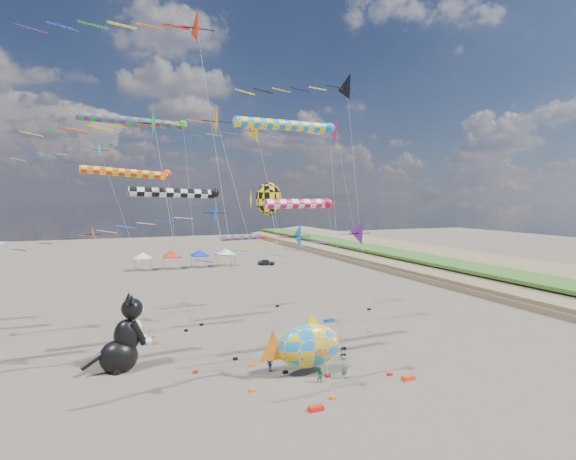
# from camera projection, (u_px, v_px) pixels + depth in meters

# --- Properties ---
(ground) EXTENTS (260.00, 260.00, 0.00)m
(ground) POSITION_uv_depth(u_px,v_px,m) (335.00, 420.00, 25.99)
(ground) COLOR brown
(ground) RESTS_ON ground
(delta_kite_0) EXTENTS (9.68, 2.01, 12.85)m
(delta_kite_0) POSITION_uv_depth(u_px,v_px,m) (208.00, 217.00, 32.19)
(delta_kite_0) COLOR blue
(delta_kite_0) RESTS_ON ground
(delta_kite_1) EXTENTS (10.81, 2.40, 19.40)m
(delta_kite_1) POSITION_uv_depth(u_px,v_px,m) (137.00, 123.00, 30.27)
(delta_kite_1) COLOR #1B892D
(delta_kite_1) RESTS_ON ground
(delta_kite_2) EXTENTS (11.24, 1.75, 18.55)m
(delta_kite_2) POSITION_uv_depth(u_px,v_px,m) (97.00, 152.00, 43.35)
(delta_kite_2) COLOR #0DD9D7
(delta_kite_2) RESTS_ON ground
(delta_kite_3) EXTENTS (13.21, 2.28, 19.28)m
(delta_kite_3) POSITION_uv_depth(u_px,v_px,m) (211.00, 123.00, 29.61)
(delta_kite_3) COLOR orange
(delta_kite_3) RESTS_ON ground
(delta_kite_4) EXTENTS (8.65, 1.81, 11.46)m
(delta_kite_4) POSITION_uv_depth(u_px,v_px,m) (349.00, 237.00, 30.45)
(delta_kite_4) COLOR #661E86
(delta_kite_4) RESTS_ON ground
(delta_kite_5) EXTENTS (10.29, 1.56, 10.48)m
(delta_kite_5) POSITION_uv_depth(u_px,v_px,m) (83.00, 240.00, 38.46)
(delta_kite_5) COLOR #F33E1D
(delta_kite_5) RESTS_ON ground
(delta_kite_6) EXTENTS (11.88, 2.65, 20.23)m
(delta_kite_6) POSITION_uv_depth(u_px,v_px,m) (255.00, 131.00, 38.92)
(delta_kite_6) COLOR #F0AA17
(delta_kite_6) RESTS_ON ground
(delta_kite_7) EXTENTS (12.76, 2.39, 24.43)m
(delta_kite_7) POSITION_uv_depth(u_px,v_px,m) (174.00, 26.00, 26.39)
(delta_kite_7) COLOR red
(delta_kite_7) RESTS_ON ground
(delta_kite_8) EXTENTS (11.78, 2.70, 21.53)m
(delta_kite_8) POSITION_uv_depth(u_px,v_px,m) (344.00, 133.00, 48.65)
(delta_kite_8) COLOR #D51945
(delta_kite_8) RESTS_ON ground
(delta_kite_9) EXTENTS (8.25, 1.63, 11.43)m
(delta_kite_9) POSITION_uv_depth(u_px,v_px,m) (283.00, 243.00, 26.65)
(delta_kite_9) COLOR blue
(delta_kite_9) RESTS_ON ground
(delta_kite_10) EXTENTS (12.89, 2.72, 24.40)m
(delta_kite_10) POSITION_uv_depth(u_px,v_px,m) (338.00, 86.00, 39.86)
(delta_kite_10) COLOR black
(delta_kite_10) RESTS_ON ground
(windsock_0) EXTENTS (11.05, 0.81, 20.34)m
(windsock_0) POSITION_uv_depth(u_px,v_px,m) (137.00, 122.00, 41.62)
(windsock_0) COLOR green
(windsock_0) RESTS_ON ground
(windsock_1) EXTENTS (9.09, 0.74, 15.49)m
(windsock_1) POSITION_uv_depth(u_px,v_px,m) (129.00, 174.00, 40.33)
(windsock_1) COLOR #F73A14
(windsock_1) RESTS_ON ground
(windsock_2) EXTENTS (6.98, 0.76, 12.80)m
(windsock_2) POSITION_uv_depth(u_px,v_px,m) (301.00, 205.00, 34.14)
(windsock_2) COLOR red
(windsock_2) RESTS_ON ground
(windsock_3) EXTENTS (6.95, 0.66, 8.73)m
(windsock_3) POSITION_uv_depth(u_px,v_px,m) (246.00, 238.00, 50.92)
(windsock_3) COLOR #DA500F
(windsock_3) RESTS_ON ground
(windsock_4) EXTENTS (7.90, 0.70, 13.57)m
(windsock_4) POSITION_uv_depth(u_px,v_px,m) (178.00, 194.00, 33.10)
(windsock_4) COLOR black
(windsock_4) RESTS_ON ground
(windsock_5) EXTENTS (9.66, 0.85, 18.90)m
(windsock_5) POSITION_uv_depth(u_px,v_px,m) (289.00, 126.00, 34.84)
(windsock_5) COLOR #1684E4
(windsock_5) RESTS_ON ground
(angelfish_kite) EXTENTS (3.74, 3.02, 14.10)m
(angelfish_kite) POSITION_uv_depth(u_px,v_px,m) (267.00, 200.00, 36.21)
(angelfish_kite) COLOR yellow
(angelfish_kite) RESTS_ON ground
(cat_inflatable) EXTENTS (4.55, 2.87, 5.71)m
(cat_inflatable) POSITION_uv_depth(u_px,v_px,m) (123.00, 332.00, 33.38)
(cat_inflatable) COLOR black
(cat_inflatable) RESTS_ON ground
(fish_inflatable) EXTENTS (6.41, 2.10, 4.57)m
(fish_inflatable) POSITION_uv_depth(u_px,v_px,m) (308.00, 346.00, 32.67)
(fish_inflatable) COLOR #168AD8
(fish_inflatable) RESTS_ON ground
(person_adult) EXTENTS (0.71, 0.59, 1.67)m
(person_adult) POSITION_uv_depth(u_px,v_px,m) (344.00, 367.00, 31.89)
(person_adult) COLOR slate
(person_adult) RESTS_ON ground
(child_green) EXTENTS (0.69, 0.65, 1.12)m
(child_green) POSITION_uv_depth(u_px,v_px,m) (320.00, 375.00, 31.17)
(child_green) COLOR #1F6F3E
(child_green) RESTS_ON ground
(child_blue) EXTENTS (0.68, 0.43, 1.09)m
(child_blue) POSITION_uv_depth(u_px,v_px,m) (270.00, 364.00, 33.28)
(child_blue) COLOR #1F2B96
(child_blue) RESTS_ON ground
(kite_bag_0) EXTENTS (0.90, 0.44, 0.30)m
(kite_bag_0) POSITION_uv_depth(u_px,v_px,m) (329.00, 320.00, 46.56)
(kite_bag_0) COLOR blue
(kite_bag_0) RESTS_ON ground
(kite_bag_1) EXTENTS (0.90, 0.44, 0.30)m
(kite_bag_1) POSITION_uv_depth(u_px,v_px,m) (275.00, 353.00, 36.83)
(kite_bag_1) COLOR black
(kite_bag_1) RESTS_ON ground
(kite_bag_2) EXTENTS (0.90, 0.44, 0.30)m
(kite_bag_2) POSITION_uv_depth(u_px,v_px,m) (408.00, 378.00, 31.71)
(kite_bag_2) COLOR red
(kite_bag_2) RESTS_ON ground
(kite_bag_3) EXTENTS (0.90, 0.44, 0.30)m
(kite_bag_3) POSITION_uv_depth(u_px,v_px,m) (316.00, 408.00, 27.12)
(kite_bag_3) COLOR red
(kite_bag_3) RESTS_ON ground
(tent_row) EXTENTS (19.20, 4.20, 3.80)m
(tent_row) POSITION_uv_depth(u_px,v_px,m) (186.00, 251.00, 81.71)
(tent_row) COLOR silver
(tent_row) RESTS_ON ground
(parked_car) EXTENTS (3.49, 2.40, 1.10)m
(parked_car) POSITION_uv_depth(u_px,v_px,m) (266.00, 262.00, 85.66)
(parked_car) COLOR #26262D
(parked_car) RESTS_ON ground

